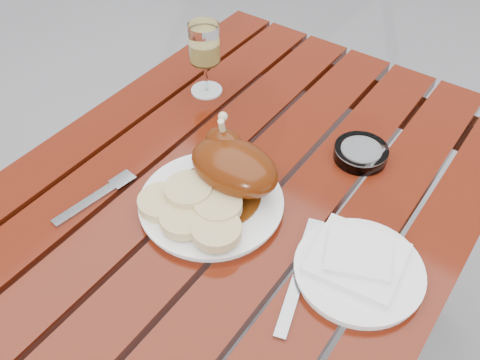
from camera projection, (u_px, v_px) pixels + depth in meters
name	position (u px, v px, depth m)	size (l,w,h in m)	color
table	(229.00, 312.00, 1.23)	(0.80, 1.20, 0.75)	#60190B
dinner_plate	(211.00, 203.00, 0.95)	(0.26, 0.26, 0.02)	white
roast_duck	(232.00, 165.00, 0.94)	(0.18, 0.18, 0.12)	#542509
bread_dumplings	(193.00, 209.00, 0.91)	(0.20, 0.14, 0.03)	tan
wine_glass	(205.00, 59.00, 1.15)	(0.07, 0.07, 0.16)	#D5C061
side_plate	(359.00, 271.00, 0.85)	(0.21, 0.21, 0.02)	white
napkin	(357.00, 258.00, 0.85)	(0.14, 0.13, 0.01)	white
ashtray	(361.00, 153.00, 1.04)	(0.10, 0.10, 0.03)	#B2B7BC
fork	(91.00, 200.00, 0.96)	(0.02, 0.16, 0.01)	gray
knife	(297.00, 283.00, 0.84)	(0.02, 0.20, 0.01)	gray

